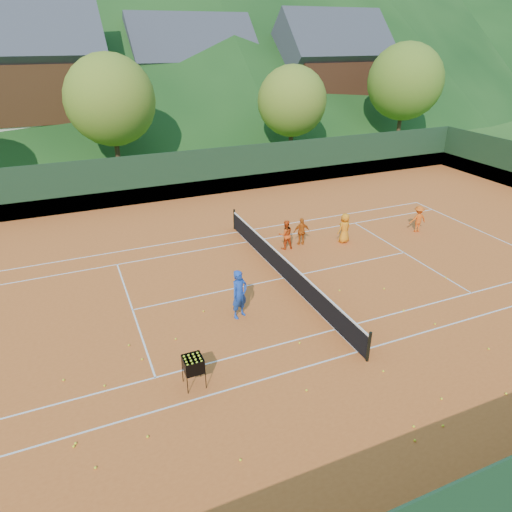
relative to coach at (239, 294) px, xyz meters
name	(u,v)px	position (x,y,z in m)	size (l,w,h in m)	color
ground	(284,278)	(2.81, 1.99, -0.96)	(400.00, 400.00, 0.00)	#2B551A
clay_court	(284,278)	(2.81, 1.99, -0.95)	(40.00, 24.00, 0.02)	#C85820
coach	(239,294)	(0.00, 0.00, 0.00)	(0.69, 0.45, 1.88)	#1B44B1
student_a	(286,235)	(4.20, 4.66, -0.21)	(0.71, 0.55, 1.46)	#EB4F14
student_b	(302,232)	(5.13, 4.77, -0.25)	(0.81, 0.34, 1.39)	#D65D13
student_c	(345,228)	(7.22, 4.19, -0.19)	(0.74, 0.48, 1.51)	orange
student_d	(418,219)	(11.53, 3.84, -0.23)	(0.91, 0.53, 1.42)	#EC5B15
tennis_ball_0	(489,349)	(6.85, -5.11, -0.91)	(0.07, 0.07, 0.07)	yellow
tennis_ball_1	(306,390)	(0.35, -4.45, -0.91)	(0.07, 0.07, 0.07)	yellow
tennis_ball_2	(415,440)	(2.02, -7.15, -0.91)	(0.07, 0.07, 0.07)	yellow
tennis_ball_4	(300,343)	(1.24, -2.36, -0.91)	(0.07, 0.07, 0.07)	yellow
tennis_ball_5	(129,345)	(-4.08, -0.22, -0.91)	(0.07, 0.07, 0.07)	yellow
tennis_ball_6	(142,359)	(-3.81, -1.13, -0.91)	(0.07, 0.07, 0.07)	yellow
tennis_ball_7	(404,310)	(5.81, -2.12, -0.91)	(0.07, 0.07, 0.07)	yellow
tennis_ball_8	(240,460)	(-2.31, -5.95, -0.91)	(0.07, 0.07, 0.07)	yellow
tennis_ball_9	(74,446)	(-6.04, -3.91, -0.91)	(0.07, 0.07, 0.07)	yellow
tennis_ball_10	(383,371)	(2.94, -4.65, -0.91)	(0.07, 0.07, 0.07)	yellow
tennis_ball_11	(76,443)	(-5.99, -3.83, -0.91)	(0.07, 0.07, 0.07)	yellow
tennis_ball_12	(353,345)	(2.84, -3.16, -0.91)	(0.07, 0.07, 0.07)	yellow
tennis_ball_13	(442,399)	(3.74, -6.27, -0.91)	(0.07, 0.07, 0.07)	yellow
tennis_ball_14	(506,394)	(5.61, -6.85, -0.91)	(0.07, 0.07, 0.07)	yellow
tennis_ball_15	(414,427)	(2.31, -6.77, -0.91)	(0.07, 0.07, 0.07)	yellow
tennis_ball_16	(176,339)	(-2.55, -0.49, -0.91)	(0.07, 0.07, 0.07)	yellow
tennis_ball_17	(446,278)	(9.14, -0.79, -0.91)	(0.07, 0.07, 0.07)	yellow
tennis_ball_18	(340,290)	(4.39, 0.10, -0.91)	(0.07, 0.07, 0.07)	yellow
tennis_ball_19	(104,386)	(-5.06, -1.92, -0.91)	(0.07, 0.07, 0.07)	yellow
tennis_ball_20	(384,289)	(6.15, -0.49, -0.91)	(0.07, 0.07, 0.07)	yellow
tennis_ball_21	(203,311)	(-1.16, 0.79, -0.91)	(0.07, 0.07, 0.07)	yellow
tennis_ball_23	(95,468)	(-5.60, -4.78, -0.91)	(0.07, 0.07, 0.07)	yellow
tennis_ball_24	(64,380)	(-6.17, -1.18, -0.91)	(0.07, 0.07, 0.07)	yellow
tennis_ball_25	(443,426)	(3.04, -7.06, -0.91)	(0.07, 0.07, 0.07)	yellow
tennis_ball_26	(435,324)	(6.25, -3.28, -0.91)	(0.07, 0.07, 0.07)	yellow
tennis_ball_27	(148,437)	(-4.26, -4.33, -0.91)	(0.07, 0.07, 0.07)	yellow
court_lines	(284,278)	(2.81, 1.99, -0.94)	(23.83, 11.03, 0.00)	silver
tennis_net	(284,268)	(2.81, 1.99, -0.44)	(0.10, 12.07, 1.10)	black
perimeter_fence	(285,252)	(2.81, 1.99, 0.31)	(40.40, 24.24, 3.00)	black
ball_hopper	(193,365)	(-2.58, -2.89, -0.20)	(0.57, 0.57, 1.00)	black
chalet_left	(21,84)	(-7.19, 31.99, 4.68)	(13.80, 9.93, 12.92)	beige
chalet_mid	(192,81)	(8.81, 35.99, 4.03)	(12.65, 8.82, 11.45)	beige
chalet_right	(328,77)	(22.81, 31.99, 4.30)	(11.50, 8.82, 11.91)	beige
tree_b	(111,100)	(-1.19, 21.99, 4.23)	(6.40, 6.40, 8.40)	#3D2718
tree_c	(292,101)	(12.81, 20.99, 3.58)	(5.60, 5.60, 7.35)	#3E2619
tree_d	(405,82)	(24.81, 21.99, 4.56)	(6.80, 6.80, 8.93)	#3E2818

